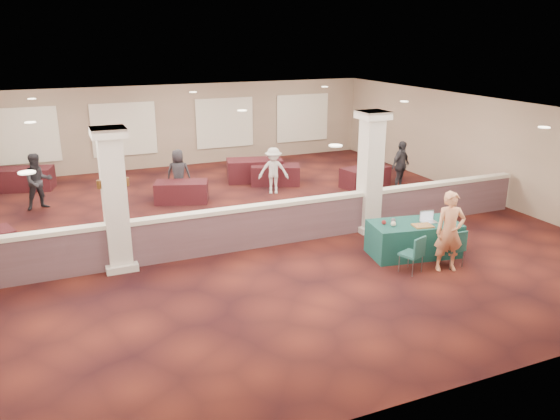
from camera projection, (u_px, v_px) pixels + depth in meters
name	position (u px, v px, depth m)	size (l,w,h in m)	color
ground	(245.00, 227.00, 15.00)	(16.00, 16.00, 0.00)	#471811
wall_back	(176.00, 126.00, 21.51)	(16.00, 0.04, 3.20)	#86725D
wall_front	(437.00, 298.00, 7.51)	(16.00, 0.04, 3.20)	#86725D
wall_right	(479.00, 147.00, 17.49)	(0.04, 16.00, 3.20)	#86725D
ceiling	(242.00, 110.00, 14.01)	(16.00, 16.00, 0.02)	white
partition_wall	(264.00, 224.00, 13.51)	(15.60, 0.28, 1.10)	#553940
column_left	(115.00, 199.00, 11.88)	(0.72, 0.72, 3.20)	silver
column_right	(370.00, 171.00, 14.30)	(0.72, 0.72, 3.20)	silver
sconce_left	(100.00, 184.00, 11.66)	(0.12, 0.12, 0.18)	brown
sconce_right	(126.00, 182.00, 11.87)	(0.12, 0.12, 0.18)	brown
near_table	(414.00, 239.00, 13.03)	(2.09, 1.05, 0.80)	#103D3A
conf_chair_main	(455.00, 246.00, 12.27)	(0.46, 0.47, 0.89)	#1E5358
conf_chair_side	(415.00, 252.00, 11.97)	(0.55, 0.55, 0.86)	#1E5358
woman	(450.00, 232.00, 12.03)	(0.65, 0.44, 1.82)	#FB946D
far_table_front_center	(182.00, 192.00, 17.14)	(1.62, 0.81, 0.66)	black
far_table_front_right	(365.00, 177.00, 18.87)	(1.67, 0.83, 0.68)	black
far_table_back_left	(24.00, 179.00, 18.48)	(1.85, 0.92, 0.75)	black
far_table_back_center	(255.00, 170.00, 19.59)	(1.94, 0.97, 0.79)	black
far_table_back_right	(275.00, 175.00, 19.15)	(1.69, 0.84, 0.68)	black
attendee_a	(38.00, 181.00, 16.33)	(0.82, 0.45, 1.70)	black
attendee_b	(273.00, 171.00, 17.97)	(0.98, 0.45, 1.53)	beige
attendee_c	(401.00, 166.00, 18.34)	(0.98, 0.47, 1.67)	black
attendee_d	(179.00, 173.00, 17.55)	(0.77, 0.42, 1.56)	black
laptop_base	(429.00, 222.00, 12.92)	(0.36, 0.25, 0.02)	silver
laptop_screen	(427.00, 215.00, 13.00)	(0.36, 0.01, 0.24)	silver
screen_glow	(427.00, 216.00, 13.00)	(0.33, 0.00, 0.21)	#B2BDD6
knitting	(423.00, 226.00, 12.66)	(0.44, 0.33, 0.03)	orange
yarn_cream	(393.00, 224.00, 12.65)	(0.12, 0.12, 0.12)	beige
yarn_red	(384.00, 222.00, 12.77)	(0.11, 0.11, 0.11)	#5F1613
yarn_grey	(393.00, 220.00, 12.90)	(0.11, 0.11, 0.11)	#4B4B50
scissors	(449.00, 224.00, 12.78)	(0.13, 0.03, 0.01)	red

